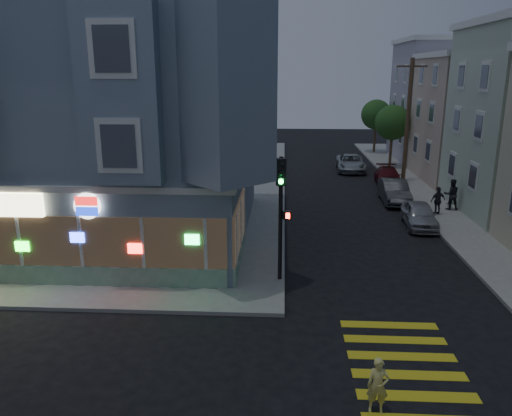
# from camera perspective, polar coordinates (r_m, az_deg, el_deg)

# --- Properties ---
(ground) EXTENTS (120.00, 120.00, 0.00)m
(ground) POSITION_cam_1_polar(r_m,az_deg,el_deg) (16.24, -7.76, -15.32)
(ground) COLOR black
(ground) RESTS_ON ground
(sidewalk_nw) EXTENTS (33.00, 42.00, 0.15)m
(sidewalk_nw) POSITION_cam_1_polar(r_m,az_deg,el_deg) (40.99, -20.49, 2.95)
(sidewalk_nw) COLOR gray
(sidewalk_nw) RESTS_ON ground
(corner_building) EXTENTS (14.60, 14.60, 11.40)m
(corner_building) POSITION_cam_1_polar(r_m,az_deg,el_deg) (26.32, -16.79, 9.47)
(corner_building) COLOR slate
(corner_building) RESTS_ON sidewalk_nw
(row_house_c) EXTENTS (12.00, 8.60, 9.00)m
(row_house_c) POSITION_cam_1_polar(r_m,az_deg,el_deg) (42.25, 26.66, 8.94)
(row_house_c) COLOR #BC9F91
(row_house_c) RESTS_ON sidewalk_ne
(row_house_d) EXTENTS (12.00, 8.60, 10.50)m
(row_house_d) POSITION_cam_1_polar(r_m,az_deg,el_deg) (50.57, 22.79, 11.04)
(row_house_d) COLOR #9C97A6
(row_house_d) RESTS_ON sidewalk_ne
(utility_pole) EXTENTS (2.20, 0.30, 9.00)m
(utility_pole) POSITION_cam_1_polar(r_m,az_deg,el_deg) (38.92, 16.95, 9.69)
(utility_pole) COLOR #4C3826
(utility_pole) RESTS_ON sidewalk_ne
(street_tree_near) EXTENTS (3.00, 3.00, 5.30)m
(street_tree_near) POSITION_cam_1_polar(r_m,az_deg,el_deg) (44.87, 15.35, 9.38)
(street_tree_near) COLOR #4C3826
(street_tree_near) RESTS_ON sidewalk_ne
(street_tree_far) EXTENTS (3.00, 3.00, 5.30)m
(street_tree_far) POSITION_cam_1_polar(r_m,az_deg,el_deg) (52.69, 13.56, 10.33)
(street_tree_far) COLOR #4C3826
(street_tree_far) RESTS_ON sidewalk_ne
(running_child) EXTENTS (0.58, 0.42, 1.47)m
(running_child) POSITION_cam_1_polar(r_m,az_deg,el_deg) (13.45, 13.75, -19.13)
(running_child) COLOR #E0D973
(running_child) RESTS_ON ground
(pedestrian_a) EXTENTS (0.93, 0.73, 1.87)m
(pedestrian_a) POSITION_cam_1_polar(r_m,az_deg,el_deg) (32.15, 21.43, 1.46)
(pedestrian_a) COLOR black
(pedestrian_a) RESTS_ON sidewalk_ne
(pedestrian_b) EXTENTS (1.04, 0.71, 1.64)m
(pedestrian_b) POSITION_cam_1_polar(r_m,az_deg,el_deg) (30.81, 20.07, 0.80)
(pedestrian_b) COLOR #27252D
(pedestrian_b) RESTS_ON sidewalk_ne
(parked_car_a) EXTENTS (1.85, 4.06, 1.35)m
(parked_car_a) POSITION_cam_1_polar(r_m,az_deg,el_deg) (28.58, 18.18, -0.74)
(parked_car_a) COLOR #A5A6AC
(parked_car_a) RESTS_ON ground
(parked_car_b) EXTENTS (1.67, 4.47, 1.46)m
(parked_car_b) POSITION_cam_1_polar(r_m,az_deg,el_deg) (33.39, 15.52, 1.84)
(parked_car_b) COLOR #3B3D40
(parked_car_b) RESTS_ON ground
(parked_car_c) EXTENTS (2.21, 4.53, 1.27)m
(parked_car_c) POSITION_cam_1_polar(r_m,az_deg,el_deg) (38.51, 14.85, 3.51)
(parked_car_c) COLOR #561319
(parked_car_c) RESTS_ON ground
(parked_car_d) EXTENTS (2.53, 5.08, 1.38)m
(parked_car_d) POSITION_cam_1_polar(r_m,az_deg,el_deg) (43.18, 10.77, 5.08)
(parked_car_d) COLOR #9CA2A6
(parked_car_d) RESTS_ON ground
(traffic_signal) EXTENTS (0.63, 0.56, 4.98)m
(traffic_signal) POSITION_cam_1_polar(r_m,az_deg,el_deg) (19.15, 2.90, 1.06)
(traffic_signal) COLOR black
(traffic_signal) RESTS_ON sidewalk_nw
(fire_hydrant) EXTENTS (0.46, 0.27, 0.80)m
(fire_hydrant) POSITION_cam_1_polar(r_m,az_deg,el_deg) (32.39, 21.28, 0.63)
(fire_hydrant) COLOR white
(fire_hydrant) RESTS_ON sidewalk_ne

